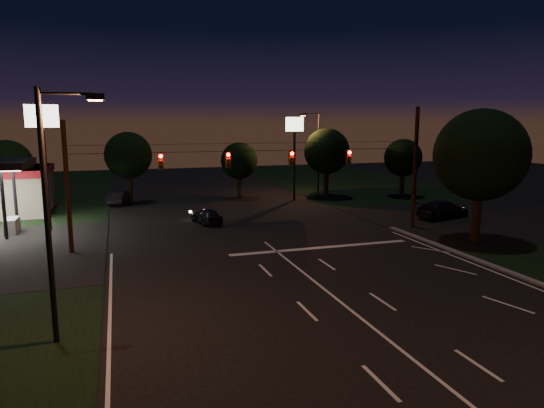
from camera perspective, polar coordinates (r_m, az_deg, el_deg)
name	(u,v)px	position (r m, az deg, el deg)	size (l,w,h in m)	color
ground	(368,324)	(19.98, 11.27, -13.69)	(140.00, 140.00, 0.00)	black
cross_street_right	(489,219)	(43.94, 24.13, -1.58)	(20.00, 16.00, 0.02)	black
center_line	(475,408)	(15.60, 22.77, -21.30)	(0.14, 40.00, 0.01)	silver
stop_bar	(321,248)	(31.02, 5.84, -5.12)	(12.00, 0.50, 0.01)	silver
utility_pole_right	(412,227)	(38.29, 16.16, -2.65)	(0.30, 0.30, 9.00)	black
utility_pole_left	(72,253)	(32.08, -22.48, -5.33)	(0.28, 0.28, 8.00)	black
signal_span	(260,158)	(32.34, -1.37, 5.41)	(24.00, 0.40, 1.56)	black
pole_sign_left_near	(43,135)	(38.30, -25.33, 7.35)	(2.20, 0.30, 9.10)	black
pole_sign_right	(294,139)	(49.08, 2.66, 7.65)	(1.80, 0.30, 8.40)	black
street_light_left	(54,198)	(18.29, -24.28, 0.59)	(2.20, 0.35, 9.00)	black
street_light_right_far	(316,148)	(52.18, 5.24, 6.63)	(2.20, 0.35, 9.00)	black
tree_right_near	(479,156)	(34.65, 23.17, 5.21)	(6.00, 6.00, 8.76)	black
tree_far_a	(8,165)	(47.08, -28.65, 4.01)	(4.20, 4.20, 6.42)	black
tree_far_b	(129,156)	(50.22, -16.52, 5.46)	(4.60, 4.60, 6.98)	black
tree_far_c	(239,161)	(50.71, -3.90, 5.05)	(3.80, 3.80, 5.86)	black
tree_far_d	(326,152)	(51.72, 6.41, 6.13)	(4.80, 4.80, 7.30)	black
tree_far_e	(403,158)	(53.80, 15.12, 5.23)	(4.00, 4.00, 6.18)	black
car_oncoming_a	(207,216)	(38.33, -7.68, -1.39)	(1.48, 3.67, 1.25)	black
car_oncoming_b	(120,197)	(49.46, -17.46, 0.75)	(1.41, 4.03, 1.33)	black
car_cross	(443,209)	(42.63, 19.45, -0.59)	(2.08, 5.11, 1.48)	black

